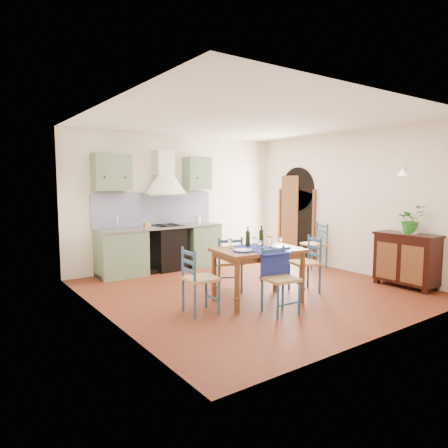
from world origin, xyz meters
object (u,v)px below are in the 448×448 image
(potted_plant, at_px, (411,219))
(dining_table, at_px, (259,255))
(sideboard, at_px, (406,258))
(chair_near, at_px, (279,279))

(potted_plant, bearing_deg, dining_table, 162.03)
(dining_table, height_order, sideboard, dining_table)
(chair_near, distance_m, sideboard, 2.74)
(chair_near, height_order, sideboard, sideboard)
(chair_near, relative_size, sideboard, 0.87)
(dining_table, xyz_separation_m, sideboard, (2.63, -0.83, -0.21))
(dining_table, distance_m, potted_plant, 2.82)
(dining_table, relative_size, chair_near, 1.52)
(potted_plant, bearing_deg, chair_near, 173.71)
(dining_table, xyz_separation_m, potted_plant, (2.65, -0.86, 0.46))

